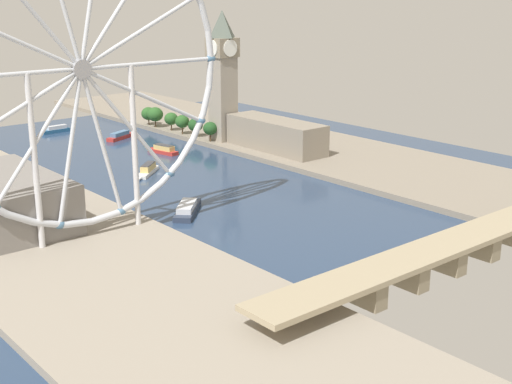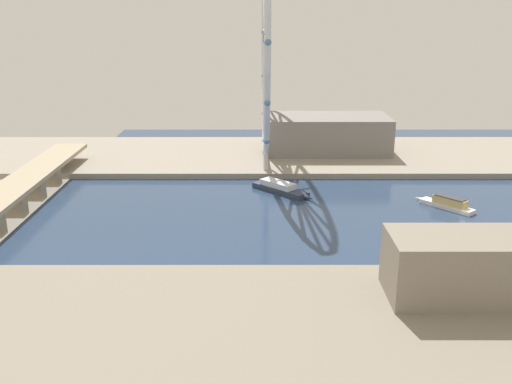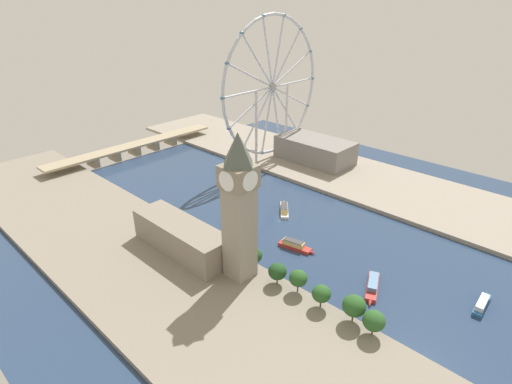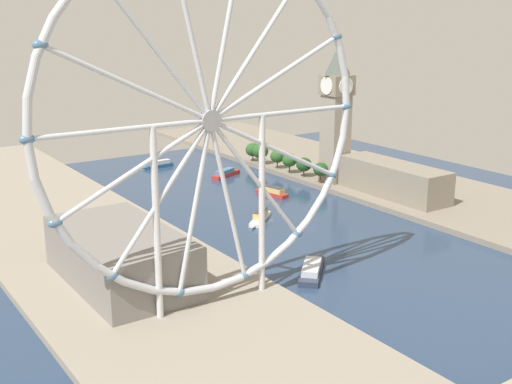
# 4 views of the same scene
# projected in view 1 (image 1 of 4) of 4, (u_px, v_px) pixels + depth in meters

# --- Properties ---
(ground_plane) EXTENTS (371.36, 371.36, 0.00)m
(ground_plane) POSITION_uv_depth(u_px,v_px,m) (159.00, 170.00, 405.47)
(ground_plane) COLOR navy
(riverbank_left) EXTENTS (90.00, 520.00, 3.00)m
(riverbank_left) POSITION_uv_depth(u_px,v_px,m) (288.00, 143.00, 467.25)
(riverbank_left) COLOR gray
(riverbank_left) RESTS_ON ground_plane
(clock_tower) EXTENTS (17.20, 17.20, 83.79)m
(clock_tower) POSITION_uv_depth(u_px,v_px,m) (223.00, 74.00, 456.94)
(clock_tower) COLOR gray
(clock_tower) RESTS_ON riverbank_left
(parliament_block) EXTENTS (22.00, 71.48, 18.92)m
(parliament_block) POSITION_uv_depth(u_px,v_px,m) (276.00, 135.00, 439.08)
(parliament_block) COLOR gray
(parliament_block) RESTS_ON riverbank_left
(tree_row_embankment) EXTENTS (13.85, 85.83, 14.55)m
(tree_row_embankment) POSITION_uv_depth(u_px,v_px,m) (173.00, 119.00, 494.15)
(tree_row_embankment) COLOR #513823
(tree_row_embankment) RESTS_ON riverbank_left
(ferris_wheel) EXTENTS (128.80, 3.20, 131.24)m
(ferris_wheel) POSITION_uv_depth(u_px,v_px,m) (81.00, 70.00, 271.69)
(ferris_wheel) COLOR silver
(ferris_wheel) RESTS_ON riverbank_right
(riverside_hall) EXTENTS (37.43, 72.12, 21.26)m
(riverside_hall) POSITION_uv_depth(u_px,v_px,m) (7.00, 199.00, 302.66)
(riverside_hall) COLOR gray
(riverside_hall) RESTS_ON riverbank_right
(river_bridge) EXTENTS (183.36, 17.86, 10.78)m
(river_bridge) POSITION_uv_depth(u_px,v_px,m) (445.00, 251.00, 260.32)
(river_bridge) COLOR tan
(river_bridge) RESTS_ON ground_plane
(tour_boat_0) EXTENTS (24.46, 22.01, 5.63)m
(tour_boat_0) POSITION_uv_depth(u_px,v_px,m) (148.00, 170.00, 396.02)
(tour_boat_0) COLOR white
(tour_boat_0) RESTS_ON ground_plane
(tour_boat_1) EXTENTS (10.07, 25.80, 5.72)m
(tour_boat_1) POSITION_uv_depth(u_px,v_px,m) (163.00, 150.00, 444.19)
(tour_boat_1) COLOR #B22D28
(tour_boat_1) RESTS_ON ground_plane
(tour_boat_2) EXTENTS (28.62, 15.72, 5.10)m
(tour_boat_2) POSITION_uv_depth(u_px,v_px,m) (121.00, 136.00, 486.74)
(tour_boat_2) COLOR #B22D28
(tour_boat_2) RESTS_ON ground_plane
(tour_boat_3) EXTENTS (28.88, 29.10, 5.11)m
(tour_boat_3) POSITION_uv_depth(u_px,v_px,m) (187.00, 209.00, 327.91)
(tour_boat_3) COLOR #2D384C
(tour_boat_3) RESTS_ON ground_plane
(tour_boat_4) EXTENTS (23.96, 5.74, 5.12)m
(tour_boat_4) POSITION_uv_depth(u_px,v_px,m) (55.00, 130.00, 506.47)
(tour_boat_4) COLOR #235684
(tour_boat_4) RESTS_ON ground_plane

